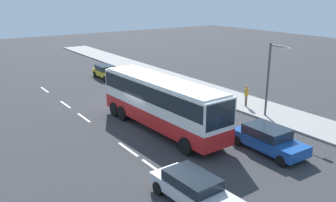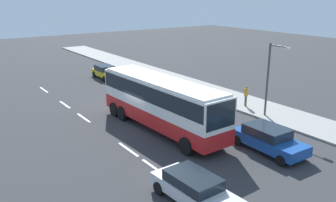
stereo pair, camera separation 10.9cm
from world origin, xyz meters
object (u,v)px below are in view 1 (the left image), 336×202
Objects in this scene: pedestrian_near_curb at (246,94)px; car_silver_hatch at (194,189)px; street_lamp at (271,74)px; car_blue_saloon at (268,139)px; car_yellow_taxi at (106,72)px; coach_bus at (161,99)px.

car_silver_hatch is at bearing -114.81° from pedestrian_near_curb.
street_lamp is (2.70, -0.48, 2.27)m from pedestrian_near_curb.
car_blue_saloon is 7.46m from car_silver_hatch.
street_lamp is (-4.13, 4.82, 2.63)m from car_blue_saloon.
street_lamp is at bearing 113.84° from car_silver_hatch.
car_blue_saloon is 6.87m from street_lamp.
car_blue_saloon is 23.39m from car_yellow_taxi.
pedestrian_near_curb is at bearing 18.69° from car_yellow_taxi.
coach_bus is 8.62m from street_lamp.
pedestrian_near_curb is 3.56m from street_lamp.
coach_bus is 8.70m from pedestrian_near_curb.
car_blue_saloon is at bearing 101.83° from car_silver_hatch.
car_silver_hatch is at bearing -26.64° from coach_bus.
car_silver_hatch is 15.24m from pedestrian_near_curb.
car_silver_hatch is 0.84× the size of street_lamp.
car_yellow_taxi is 2.46× the size of pedestrian_near_curb.
car_silver_hatch is at bearing -63.58° from street_lamp.
car_blue_saloon is at bearing -97.37° from pedestrian_near_curb.
car_blue_saloon is (6.66, 3.33, -1.45)m from coach_bus.
car_silver_hatch is 1.10× the size of car_yellow_taxi.
pedestrian_near_curb is (-8.68, 12.52, 0.41)m from car_silver_hatch.
pedestrian_near_curb is at bearing 122.16° from car_silver_hatch.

